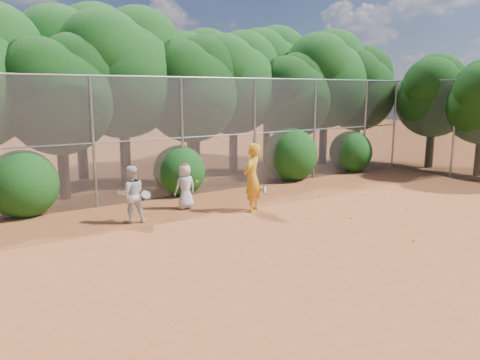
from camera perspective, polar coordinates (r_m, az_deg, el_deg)
ground at (r=12.07m, az=10.68°, el=-6.50°), size 80.00×80.00×0.00m
fence_back at (r=16.35m, az=-4.28°, el=5.52°), size 20.05×0.09×4.03m
fence_side at (r=21.36m, az=24.65°, el=5.81°), size 0.09×6.09×4.03m
tree_2 at (r=16.42m, az=-21.16°, el=10.21°), size 3.99×3.47×5.47m
tree_3 at (r=18.13m, az=-14.13°, el=13.17°), size 4.89×4.26×6.70m
tree_4 at (r=18.57m, az=-5.99°, el=11.40°), size 4.19×3.64×5.73m
tree_5 at (r=20.54m, az=-0.76°, el=12.20°), size 4.51×3.92×6.17m
tree_6 at (r=21.21m, az=6.51°, el=10.53°), size 3.86×3.36×5.29m
tree_7 at (r=23.36m, az=10.38°, el=12.43°), size 4.77×4.14×6.53m
tree_8 at (r=24.57m, az=14.26°, el=11.11°), size 4.25×3.70×5.82m
tree_10 at (r=19.94m, az=-19.14°, el=13.33°), size 5.15×4.48×7.06m
tree_11 at (r=21.41m, az=-5.45°, el=12.41°), size 4.64×4.03×6.35m
tree_12 at (r=24.37m, az=3.43°, el=13.06°), size 5.02×4.37×6.88m
tree_13 at (r=23.63m, az=22.57°, el=9.81°), size 3.86×3.36×5.29m
bush_0 at (r=14.85m, az=-24.97°, el=-0.11°), size 2.00×2.00×2.00m
bush_1 at (r=16.35m, az=-7.43°, el=1.39°), size 1.80×1.80×1.80m
bush_2 at (r=19.05m, az=6.16°, el=3.36°), size 2.20×2.20×2.20m
bush_3 at (r=21.47m, az=13.35°, el=3.57°), size 1.90×1.90×1.90m
player_yellow at (r=13.87m, az=1.48°, el=0.29°), size 0.94×0.83×2.04m
player_teen at (r=14.30m, az=-6.70°, el=-0.77°), size 0.70×0.47×1.41m
player_white at (r=13.05m, az=-13.12°, el=-1.72°), size 0.89×0.78×1.57m
ball_0 at (r=13.63m, az=13.41°, el=-4.45°), size 0.07×0.07×0.07m
ball_1 at (r=16.76m, az=15.11°, el=-1.68°), size 0.07×0.07×0.07m
ball_2 at (r=12.07m, az=20.45°, el=-6.84°), size 0.07×0.07×0.07m
ball_3 at (r=15.08m, az=19.69°, el=-3.32°), size 0.07×0.07×0.07m
ball_4 at (r=13.33m, az=8.47°, el=-4.61°), size 0.07×0.07×0.07m
ball_5 at (r=16.21m, az=9.68°, el=-1.88°), size 0.07×0.07×0.07m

